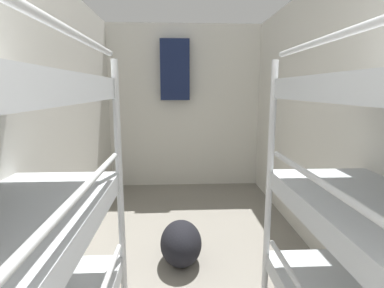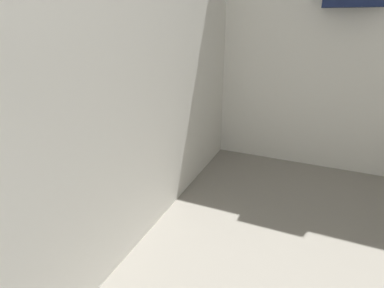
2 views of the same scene
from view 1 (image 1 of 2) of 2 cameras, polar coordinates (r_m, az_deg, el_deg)
wall_left at (r=2.46m, az=-29.23°, el=2.50°), size 0.06×5.28×2.54m
wall_right at (r=2.58m, az=28.39°, el=2.87°), size 0.06×5.28×2.54m
wall_back at (r=4.81m, az=-1.42°, el=7.00°), size 2.49×0.06×2.54m
duffel_bag at (r=2.85m, az=-2.11°, el=-18.28°), size 0.37×0.53×0.37m
hanging_coat at (r=4.66m, az=-3.28°, el=13.90°), size 0.44×0.12×0.90m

